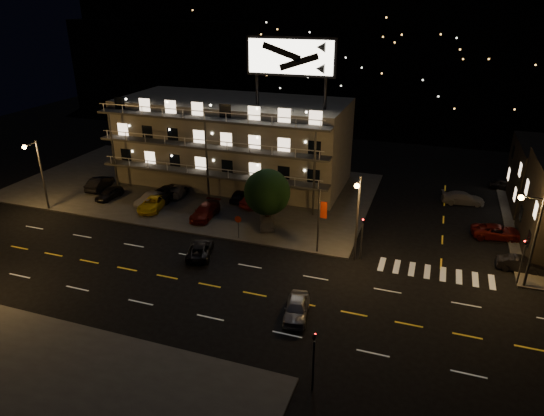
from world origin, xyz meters
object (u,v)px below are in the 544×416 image
(lot_car_4, at_px, (267,221))
(side_car_0, at_px, (520,264))
(tree, at_px, (267,193))
(lot_car_7, at_px, (179,190))
(road_car_east, at_px, (297,308))
(road_car_west, at_px, (200,249))
(lot_car_2, at_px, (153,203))

(lot_car_4, distance_m, side_car_0, 23.69)
(tree, relative_size, lot_car_7, 1.39)
(lot_car_7, relative_size, road_car_east, 1.07)
(road_car_east, bearing_deg, lot_car_7, 128.51)
(road_car_east, relative_size, road_car_west, 0.92)
(lot_car_7, xyz_separation_m, road_car_west, (9.06, -12.36, -0.16))
(lot_car_4, height_order, side_car_0, lot_car_4)
(tree, distance_m, lot_car_7, 14.04)
(road_car_east, height_order, road_car_west, road_car_east)
(lot_car_4, relative_size, side_car_0, 0.97)
(lot_car_7, bearing_deg, lot_car_4, 151.19)
(lot_car_2, bearing_deg, lot_car_4, -9.82)
(tree, xyz_separation_m, road_car_east, (7.24, -13.66, -3.09))
(lot_car_4, relative_size, road_car_west, 0.82)
(lot_car_2, relative_size, lot_car_7, 1.09)
(lot_car_4, bearing_deg, road_car_west, -137.58)
(tree, height_order, road_car_east, tree)
(lot_car_7, bearing_deg, lot_car_2, 73.41)
(tree, bearing_deg, lot_car_4, -66.03)
(tree, distance_m, lot_car_4, 3.02)
(lot_car_4, relative_size, road_car_east, 0.89)
(lot_car_7, height_order, road_car_east, lot_car_7)
(lot_car_2, xyz_separation_m, lot_car_7, (0.69, 4.73, -0.03))
(lot_car_4, xyz_separation_m, road_car_west, (-3.82, -7.54, -0.15))
(tree, bearing_deg, side_car_0, -2.31)
(tree, distance_m, side_car_0, 23.92)
(side_car_0, bearing_deg, lot_car_7, 82.33)
(lot_car_2, xyz_separation_m, road_car_east, (20.79, -13.70, -0.11))
(side_car_0, bearing_deg, road_car_west, 104.79)
(side_car_0, distance_m, road_car_west, 28.28)
(side_car_0, bearing_deg, tree, 88.92)
(road_car_east, bearing_deg, road_car_west, 142.21)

